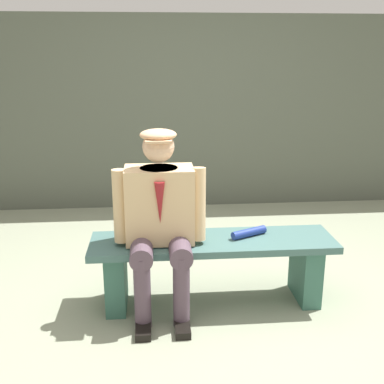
% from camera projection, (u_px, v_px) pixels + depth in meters
% --- Properties ---
extents(ground_plane, '(30.00, 30.00, 0.00)m').
position_uv_depth(ground_plane, '(212.00, 301.00, 3.44)').
color(ground_plane, gray).
extents(bench, '(1.71, 0.45, 0.48)m').
position_uv_depth(bench, '(213.00, 260.00, 3.35)').
color(bench, '#3F635F').
rests_on(bench, ground).
extents(seated_man, '(0.63, 0.61, 1.27)m').
position_uv_depth(seated_man, '(160.00, 214.00, 3.15)').
color(seated_man, tan).
rests_on(seated_man, ground).
extents(rolled_magazine, '(0.27, 0.17, 0.06)m').
position_uv_depth(rolled_magazine, '(249.00, 233.00, 3.35)').
color(rolled_magazine, navy).
rests_on(rolled_magazine, bench).
extents(stadium_wall, '(12.00, 0.24, 2.14)m').
position_uv_depth(stadium_wall, '(187.00, 113.00, 5.40)').
color(stadium_wall, '#4E5347').
rests_on(stadium_wall, ground).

